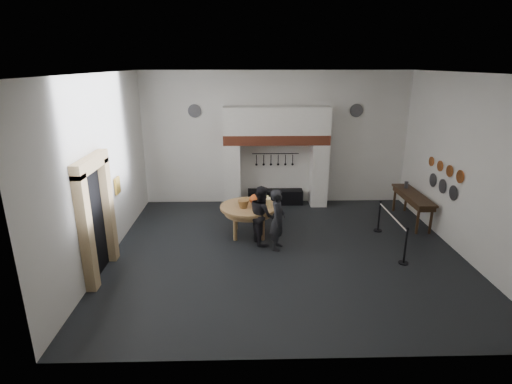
{
  "coord_description": "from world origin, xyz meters",
  "views": [
    {
      "loc": [
        -1.01,
        -9.47,
        4.73
      ],
      "look_at": [
        -0.74,
        0.91,
        1.35
      ],
      "focal_mm": 28.0,
      "sensor_mm": 36.0,
      "label": 1
    }
  ],
  "objects_px": {
    "barrier_post_far": "(379,217)",
    "work_table": "(249,207)",
    "visitor_near": "(278,220)",
    "barrier_post_near": "(405,247)",
    "iron_range": "(275,197)",
    "visitor_far": "(262,215)",
    "side_table": "(413,195)"
  },
  "relations": [
    {
      "from": "side_table",
      "to": "barrier_post_far",
      "type": "xyz_separation_m",
      "value": [
        -1.24,
        -0.72,
        -0.42
      ]
    },
    {
      "from": "visitor_far",
      "to": "barrier_post_far",
      "type": "xyz_separation_m",
      "value": [
        3.45,
        0.67,
        -0.36
      ]
    },
    {
      "from": "iron_range",
      "to": "visitor_far",
      "type": "bearing_deg",
      "value": -100.74
    },
    {
      "from": "iron_range",
      "to": "visitor_far",
      "type": "xyz_separation_m",
      "value": [
        -0.59,
        -3.14,
        0.56
      ]
    },
    {
      "from": "visitor_near",
      "to": "visitor_far",
      "type": "distance_m",
      "value": 0.57
    },
    {
      "from": "barrier_post_near",
      "to": "barrier_post_far",
      "type": "distance_m",
      "value": 2.0
    },
    {
      "from": "side_table",
      "to": "barrier_post_far",
      "type": "distance_m",
      "value": 1.49
    },
    {
      "from": "side_table",
      "to": "iron_range",
      "type": "bearing_deg",
      "value": 156.91
    },
    {
      "from": "visitor_far",
      "to": "barrier_post_near",
      "type": "height_order",
      "value": "visitor_far"
    },
    {
      "from": "side_table",
      "to": "barrier_post_near",
      "type": "bearing_deg",
      "value": -114.58
    },
    {
      "from": "visitor_near",
      "to": "barrier_post_near",
      "type": "xyz_separation_m",
      "value": [
        3.05,
        -0.93,
        -0.37
      ]
    },
    {
      "from": "work_table",
      "to": "barrier_post_near",
      "type": "distance_m",
      "value": 4.25
    },
    {
      "from": "iron_range",
      "to": "side_table",
      "type": "bearing_deg",
      "value": -23.09
    },
    {
      "from": "visitor_near",
      "to": "side_table",
      "type": "relative_size",
      "value": 0.75
    },
    {
      "from": "iron_range",
      "to": "barrier_post_far",
      "type": "distance_m",
      "value": 3.78
    },
    {
      "from": "work_table",
      "to": "barrier_post_near",
      "type": "bearing_deg",
      "value": -25.99
    },
    {
      "from": "barrier_post_far",
      "to": "iron_range",
      "type": "bearing_deg",
      "value": 139.24
    },
    {
      "from": "visitor_near",
      "to": "barrier_post_near",
      "type": "bearing_deg",
      "value": -90.66
    },
    {
      "from": "visitor_near",
      "to": "barrier_post_far",
      "type": "distance_m",
      "value": 3.26
    },
    {
      "from": "iron_range",
      "to": "barrier_post_far",
      "type": "relative_size",
      "value": 2.11
    },
    {
      "from": "barrier_post_far",
      "to": "work_table",
      "type": "bearing_deg",
      "value": -177.79
    },
    {
      "from": "iron_range",
      "to": "visitor_far",
      "type": "distance_m",
      "value": 3.24
    },
    {
      "from": "work_table",
      "to": "visitor_far",
      "type": "xyz_separation_m",
      "value": [
        0.35,
        -0.53,
        -0.03
      ]
    },
    {
      "from": "iron_range",
      "to": "visitor_near",
      "type": "height_order",
      "value": "visitor_near"
    },
    {
      "from": "work_table",
      "to": "visitor_far",
      "type": "bearing_deg",
      "value": -56.44
    },
    {
      "from": "visitor_far",
      "to": "barrier_post_far",
      "type": "distance_m",
      "value": 3.54
    },
    {
      "from": "work_table",
      "to": "barrier_post_far",
      "type": "distance_m",
      "value": 3.82
    },
    {
      "from": "side_table",
      "to": "barrier_post_near",
      "type": "xyz_separation_m",
      "value": [
        -1.24,
        -2.72,
        -0.42
      ]
    },
    {
      "from": "visitor_near",
      "to": "iron_range",
      "type": "bearing_deg",
      "value": 13.08
    },
    {
      "from": "visitor_near",
      "to": "barrier_post_near",
      "type": "relative_size",
      "value": 1.83
    },
    {
      "from": "iron_range",
      "to": "visitor_near",
      "type": "distance_m",
      "value": 3.59
    },
    {
      "from": "work_table",
      "to": "side_table",
      "type": "bearing_deg",
      "value": 9.7
    }
  ]
}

